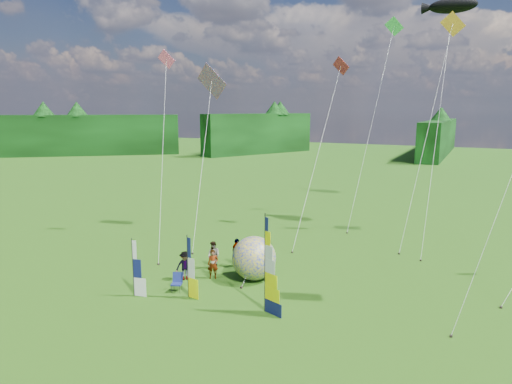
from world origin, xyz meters
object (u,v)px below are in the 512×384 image
at_px(feather_banner_main, 265,265).
at_px(side_banner_left, 188,267).
at_px(spectator_b, 214,255).
at_px(kite_whale, 440,105).
at_px(spectator_c, 185,266).
at_px(camp_chair, 177,283).
at_px(spectator_a, 213,264).
at_px(spectator_d, 237,252).
at_px(bol_inflatable, 254,258).
at_px(side_banner_far, 133,268).

xyz_separation_m(feather_banner_main, side_banner_left, (-4.26, -0.23, -0.73)).
bearing_deg(spectator_b, kite_whale, 62.91).
bearing_deg(spectator_c, camp_chair, -121.26).
height_order(spectator_a, spectator_b, spectator_b).
height_order(spectator_a, spectator_d, spectator_d).
distance_m(bol_inflatable, camp_chair, 4.53).
bearing_deg(spectator_a, bol_inflatable, -5.02).
height_order(side_banner_left, kite_whale, kite_whale).
bearing_deg(spectator_c, spectator_b, 25.58).
distance_m(side_banner_far, bol_inflatable, 6.65).
relative_size(side_banner_far, camp_chair, 2.97).
bearing_deg(feather_banner_main, bol_inflatable, 143.82).
height_order(side_banner_left, side_banner_far, side_banner_left).
height_order(feather_banner_main, camp_chair, feather_banner_main).
bearing_deg(bol_inflatable, spectator_c, -152.50).
bearing_deg(spectator_d, bol_inflatable, 174.80).
bearing_deg(kite_whale, spectator_b, -145.20).
bearing_deg(camp_chair, spectator_b, 70.08).
bearing_deg(side_banner_left, side_banner_far, -146.03).
bearing_deg(spectator_c, spectator_d, 12.91).
bearing_deg(spectator_b, side_banner_left, -63.12).
xyz_separation_m(spectator_b, spectator_c, (-0.49, -2.27, -0.02)).
height_order(spectator_c, camp_chair, spectator_c).
bearing_deg(feather_banner_main, spectator_d, 150.58).
bearing_deg(side_banner_left, bol_inflatable, 72.94).
bearing_deg(spectator_a, side_banner_left, -112.87).
relative_size(side_banner_left, spectator_c, 1.92).
bearing_deg(camp_chair, spectator_a, 52.95).
bearing_deg(side_banner_far, spectator_c, 60.60).
xyz_separation_m(spectator_c, camp_chair, (0.63, -1.64, -0.33)).
bearing_deg(spectator_b, side_banner_far, -93.59).
distance_m(spectator_d, kite_whale, 18.15).
distance_m(spectator_d, camp_chair, 5.03).
relative_size(feather_banner_main, side_banner_left, 1.46).
bearing_deg(camp_chair, bol_inflatable, 28.57).
relative_size(spectator_c, camp_chair, 1.65).
bearing_deg(spectator_d, spectator_c, 97.36).
bearing_deg(bol_inflatable, kite_whale, 59.83).
relative_size(side_banner_far, spectator_a, 1.78).
distance_m(camp_chair, kite_whale, 22.37).
relative_size(spectator_a, camp_chair, 1.67).
bearing_deg(bol_inflatable, side_banner_far, -132.81).
relative_size(spectator_b, spectator_d, 0.96).
relative_size(bol_inflatable, camp_chair, 2.49).
bearing_deg(spectator_c, spectator_a, -18.07).
relative_size(side_banner_left, kite_whale, 0.16).
height_order(bol_inflatable, spectator_b, bol_inflatable).
height_order(spectator_c, kite_whale, kite_whale).
xyz_separation_m(spectator_d, kite_whale, (9.94, 12.28, 8.93)).
bearing_deg(kite_whale, spectator_d, -144.67).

